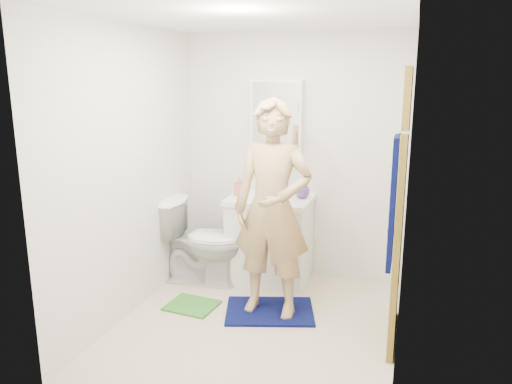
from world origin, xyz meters
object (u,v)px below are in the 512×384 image
(towel, at_px, (393,203))
(man, at_px, (272,209))
(toilet, at_px, (203,241))
(soap_dispenser, at_px, (240,186))
(vanity_cabinet, at_px, (270,242))
(medicine_cabinet, at_px, (277,117))
(toothbrush_cup, at_px, (302,193))

(towel, height_order, man, man)
(toilet, xyz_separation_m, soap_dispenser, (0.32, 0.19, 0.53))
(towel, bearing_deg, vanity_cabinet, 128.47)
(towel, bearing_deg, man, 140.06)
(medicine_cabinet, relative_size, towel, 0.87)
(toothbrush_cup, bearing_deg, toilet, -162.80)
(vanity_cabinet, xyz_separation_m, medicine_cabinet, (0.00, 0.22, 1.20))
(vanity_cabinet, distance_m, toilet, 0.66)
(medicine_cabinet, height_order, toothbrush_cup, medicine_cabinet)
(soap_dispenser, xyz_separation_m, man, (0.51, -0.65, -0.02))
(soap_dispenser, height_order, toothbrush_cup, soap_dispenser)
(towel, xyz_separation_m, toilet, (-1.80, 1.27, -0.83))
(toothbrush_cup, bearing_deg, medicine_cabinet, 152.03)
(toilet, bearing_deg, man, -121.76)
(man, bearing_deg, vanity_cabinet, 109.52)
(medicine_cabinet, relative_size, soap_dispenser, 3.72)
(man, bearing_deg, medicine_cabinet, 105.33)
(vanity_cabinet, xyz_separation_m, man, (0.21, -0.67, 0.52))
(toilet, relative_size, toothbrush_cup, 6.11)
(towel, height_order, soap_dispenser, towel)
(toilet, bearing_deg, vanity_cabinet, -73.51)
(toilet, height_order, toothbrush_cup, toothbrush_cup)
(medicine_cabinet, bearing_deg, man, -76.72)
(vanity_cabinet, xyz_separation_m, soap_dispenser, (-0.30, -0.03, 0.54))
(soap_dispenser, bearing_deg, medicine_cabinet, 40.02)
(vanity_cabinet, height_order, soap_dispenser, soap_dispenser)
(towel, relative_size, soap_dispenser, 4.25)
(toothbrush_cup, bearing_deg, soap_dispenser, -171.23)
(towel, height_order, toilet, towel)
(medicine_cabinet, distance_m, towel, 2.11)
(soap_dispenser, distance_m, toothbrush_cup, 0.61)
(toothbrush_cup, relative_size, man, 0.08)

